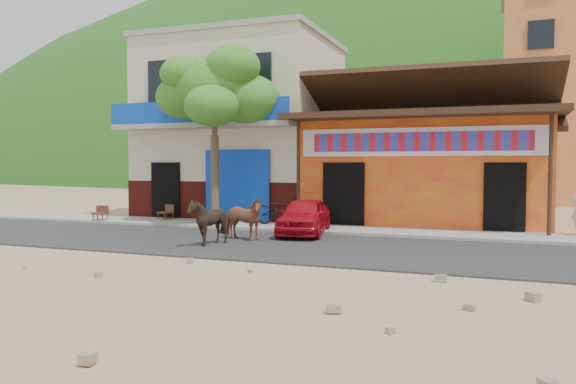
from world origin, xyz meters
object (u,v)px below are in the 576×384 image
object	(u,v)px
scooter	(282,210)
cafe_chair_right	(100,207)
cow_tan	(242,219)
cow_dark	(207,222)
cafe_chair_left	(165,206)
tree	(215,135)
red_car	(304,216)

from	to	relation	value
scooter	cafe_chair_right	xyz separation A→B (m)	(-6.67, -0.97, -0.01)
cafe_chair_right	cow_tan	bearing A→B (deg)	-33.21
cow_tan	cafe_chair_right	size ratio (longest dim) A/B	1.43
cow_dark	scooter	world-z (taller)	cow_dark
scooter	cafe_chair_right	world-z (taller)	scooter
cow_tan	scooter	xyz separation A→B (m)	(-0.09, 3.29, -0.01)
cafe_chair_left	tree	bearing A→B (deg)	3.50
cow_dark	cafe_chair_left	size ratio (longest dim) A/B	1.25
tree	red_car	xyz separation A→B (m)	(3.60, -1.10, -2.53)
red_car	tree	bearing A→B (deg)	154.11
cow_tan	cow_dark	world-z (taller)	cow_dark
cow_tan	scooter	size ratio (longest dim) A/B	0.73
cow_dark	scooter	xyz separation A→B (m)	(0.29, 4.57, -0.04)
scooter	cafe_chair_right	distance (m)	6.74
tree	red_car	distance (m)	4.54
cow_dark	cafe_chair_right	size ratio (longest dim) A/B	1.28
tree	cow_dark	bearing A→B (deg)	-64.24
tree	scooter	world-z (taller)	tree
cow_tan	scooter	bearing A→B (deg)	8.42
tree	red_car	world-z (taller)	tree
cow_tan	tree	bearing A→B (deg)	46.77
red_car	scooter	size ratio (longest dim) A/B	1.70
cafe_chair_left	red_car	bearing A→B (deg)	2.21
red_car	cafe_chair_left	size ratio (longest dim) A/B	3.25
cow_tan	red_car	xyz separation A→B (m)	(1.24, 1.72, -0.04)
cow_dark	cafe_chair_left	xyz separation A→B (m)	(-4.37, 4.74, -0.04)
cow_tan	cow_dark	bearing A→B (deg)	170.15
red_car	scooter	xyz separation A→B (m)	(-1.33, 1.57, 0.03)
cow_dark	red_car	bearing A→B (deg)	116.93
tree	cow_tan	world-z (taller)	tree
red_car	cow_tan	bearing A→B (deg)	-134.60
tree	cow_tan	xyz separation A→B (m)	(2.36, -2.82, -2.49)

